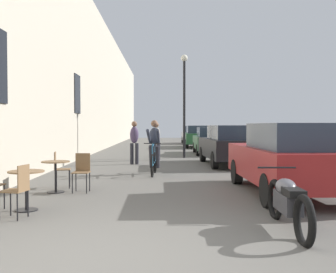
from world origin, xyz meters
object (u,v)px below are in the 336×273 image
(parked_car_second, at_px, (230,145))
(pedestrian_mid, at_px, (156,139))
(parked_car_fifth, at_px, (192,134))
(pedestrian_near, at_px, (134,140))
(cafe_chair_near_toward_street, at_px, (18,187))
(cafe_table_mid, at_px, (56,170))
(cafe_table_near, at_px, (26,182))
(parked_car_third, at_px, (211,140))
(parked_car_nearest, at_px, (289,158))
(cafe_chair_mid_toward_street, at_px, (60,167))
(street_lamp, at_px, (184,92))
(parked_motorcycle, at_px, (288,202))
(cafe_chair_mid_toward_wall, at_px, (82,170))
(cyclist_on_bicycle, at_px, (154,149))
(parked_car_fourth, at_px, (198,136))

(parked_car_second, bearing_deg, pedestrian_mid, 142.11)
(parked_car_fifth, bearing_deg, pedestrian_near, -102.04)
(cafe_chair_near_toward_street, distance_m, cafe_table_mid, 2.51)
(cafe_table_near, xyz_separation_m, parked_car_third, (5.11, 13.74, 0.23))
(pedestrian_near, distance_m, parked_car_second, 3.74)
(parked_car_nearest, height_order, parked_car_third, parked_car_nearest)
(cafe_chair_mid_toward_street, relative_size, street_lamp, 0.18)
(cafe_chair_near_toward_street, distance_m, parked_motorcycle, 4.30)
(cafe_chair_mid_toward_wall, bearing_deg, cyclist_on_bicycle, 63.30)
(cafe_chair_mid_toward_street, height_order, cafe_chair_mid_toward_wall, same)
(cafe_chair_mid_toward_wall, distance_m, parked_motorcycle, 4.99)
(parked_car_third, xyz_separation_m, parked_car_fifth, (-0.01, 12.07, 0.02))
(cafe_chair_near_toward_street, bearing_deg, cafe_table_mid, 91.43)
(cafe_chair_mid_toward_wall, height_order, parked_motorcycle, cafe_chair_mid_toward_wall)
(parked_car_second, xyz_separation_m, parked_motorcycle, (-0.78, -9.27, -0.40))
(street_lamp, distance_m, parked_motorcycle, 13.07)
(cafe_table_mid, bearing_deg, cyclist_on_bicycle, 56.20)
(cafe_chair_mid_toward_street, height_order, parked_motorcycle, cafe_chair_mid_toward_street)
(parked_car_third, height_order, parked_motorcycle, parked_car_third)
(cafe_table_mid, height_order, pedestrian_near, pedestrian_near)
(pedestrian_near, height_order, parked_car_fourth, pedestrian_near)
(cafe_chair_near_toward_street, distance_m, parked_car_third, 15.21)
(cafe_table_near, height_order, cafe_chair_near_toward_street, cafe_chair_near_toward_street)
(cafe_chair_near_toward_street, bearing_deg, cafe_chair_mid_toward_wall, 78.56)
(street_lamp, xyz_separation_m, parked_motorcycle, (0.77, -12.77, -2.70))
(cafe_chair_mid_toward_street, relative_size, parked_car_fifth, 0.21)
(cafe_chair_mid_toward_street, relative_size, parked_car_third, 0.22)
(street_lamp, bearing_deg, parked_car_fifth, 83.80)
(street_lamp, bearing_deg, cafe_table_mid, -110.36)
(parked_car_second, distance_m, parked_motorcycle, 9.31)
(parked_car_third, relative_size, parked_car_fifth, 0.97)
(cafe_chair_near_toward_street, distance_m, cafe_chair_mid_toward_wall, 2.64)
(pedestrian_mid, distance_m, parked_car_fourth, 10.31)
(cafe_chair_mid_toward_street, xyz_separation_m, cyclist_on_bicycle, (2.28, 2.66, 0.29))
(street_lamp, bearing_deg, cafe_chair_near_toward_street, -106.08)
(cafe_chair_near_toward_street, height_order, street_lamp, street_lamp)
(parked_car_second, height_order, parked_car_fourth, parked_car_second)
(parked_car_third, distance_m, parked_car_fifth, 12.07)
(parked_motorcycle, bearing_deg, parked_car_second, 85.19)
(cafe_chair_near_toward_street, xyz_separation_m, pedestrian_near, (1.30, 8.94, 0.45))
(cafe_table_mid, xyz_separation_m, cyclist_on_bicycle, (2.21, 3.29, 0.29))
(cafe_table_mid, xyz_separation_m, parked_motorcycle, (4.30, -3.26, -0.12))
(pedestrian_near, xyz_separation_m, pedestrian_mid, (0.85, 1.81, -0.02))
(parked_car_third, relative_size, parked_motorcycle, 1.92)
(pedestrian_mid, xyz_separation_m, parked_car_third, (2.88, 3.60, -0.19))
(pedestrian_mid, bearing_deg, parked_car_fourth, 74.44)
(street_lamp, relative_size, parked_car_second, 1.11)
(cafe_table_mid, bearing_deg, cafe_chair_near_toward_street, -88.57)
(pedestrian_near, height_order, parked_car_nearest, pedestrian_near)
(cafe_table_mid, xyz_separation_m, parked_car_nearest, (5.27, -0.37, 0.30))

